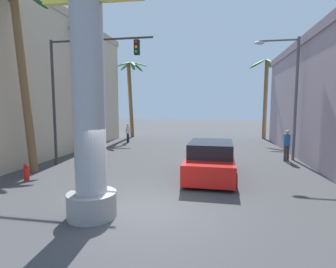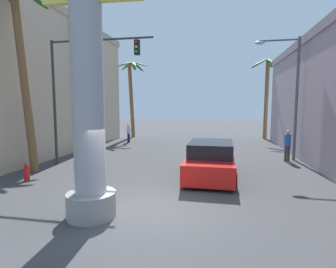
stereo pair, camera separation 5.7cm
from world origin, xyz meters
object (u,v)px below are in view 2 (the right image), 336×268
car_lead (211,160)px  palm_tree_near_left (23,64)px  neon_sign_pole (86,28)px  pedestrian_far_left (129,132)px  palm_tree_far_right (267,90)px  fire_hydrant (27,172)px  street_lamp (290,87)px  palm_tree_far_left (131,89)px  pedestrian_mid_right (288,143)px  palm_tree_mid_left (86,74)px  traffic_light_mast (81,78)px

car_lead → palm_tree_near_left: 9.56m
neon_sign_pole → pedestrian_far_left: bearing=105.5°
neon_sign_pole → palm_tree_far_right: bearing=68.2°
palm_tree_far_right → palm_tree_near_left: palm_tree_near_left is taller
palm_tree_far_right → fire_hydrant: bearing=-126.0°
fire_hydrant → neon_sign_pole: bearing=-33.0°
palm_tree_far_right → street_lamp: bearing=-92.7°
fire_hydrant → palm_tree_far_right: bearing=54.0°
palm_tree_far_left → pedestrian_mid_right: palm_tree_far_left is taller
palm_tree_far_right → pedestrian_far_left: size_ratio=4.76×
palm_tree_mid_left → fire_hydrant: size_ratio=12.19×
street_lamp → car_lead: (-4.28, -4.57, -3.50)m
palm_tree_mid_left → traffic_light_mast: bearing=-64.5°
street_lamp → neon_sign_pole: bearing=-128.0°
car_lead → street_lamp: bearing=46.8°
traffic_light_mast → street_lamp: bearing=18.7°
street_lamp → pedestrian_mid_right: street_lamp is taller
neon_sign_pole → pedestrian_far_left: 16.12m
palm_tree_far_left → car_lead: bearing=-59.0°
neon_sign_pole → palm_tree_near_left: neon_sign_pole is taller
palm_tree_far_left → pedestrian_far_left: palm_tree_far_left is taller
car_lead → palm_tree_far_left: 16.77m
traffic_light_mast → palm_tree_mid_left: size_ratio=0.74×
palm_tree_mid_left → fire_hydrant: bearing=-81.2°
neon_sign_pole → palm_tree_near_left: bearing=142.3°
pedestrian_mid_right → neon_sign_pole: bearing=-129.0°
car_lead → palm_tree_near_left: bearing=-174.2°
palm_tree_far_right → palm_tree_near_left: bearing=-130.1°
street_lamp → palm_tree_far_right: (0.49, 10.36, 0.45)m
street_lamp → traffic_light_mast: 11.50m
neon_sign_pole → palm_tree_mid_left: size_ratio=1.32×
car_lead → palm_tree_mid_left: (-8.77, 5.41, 4.63)m
neon_sign_pole → traffic_light_mast: bearing=120.2°
car_lead → palm_tree_far_right: 16.16m
palm_tree_near_left → fire_hydrant: 4.91m
street_lamp → palm_tree_far_right: palm_tree_far_right is taller
palm_tree_near_left → pedestrian_mid_right: palm_tree_near_left is taller
street_lamp → palm_tree_mid_left: palm_tree_mid_left is taller
neon_sign_pole → palm_tree_far_left: 19.61m
traffic_light_mast → fire_hydrant: (-1.00, -3.00, -4.20)m
palm_tree_mid_left → neon_sign_pole: bearing=-61.8°
car_lead → traffic_light_mast: bearing=172.3°
car_lead → palm_tree_near_left: size_ratio=0.56×
car_lead → palm_tree_far_right: size_ratio=0.62×
traffic_light_mast → palm_tree_mid_left: palm_tree_mid_left is taller
pedestrian_far_left → palm_tree_far_left: bearing=104.4°
street_lamp → pedestrian_far_left: 13.26m
palm_tree_far_left → palm_tree_near_left: (-0.15, -14.80, 0.14)m
pedestrian_mid_right → fire_hydrant: size_ratio=2.46×
fire_hydrant → palm_tree_near_left: bearing=125.8°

